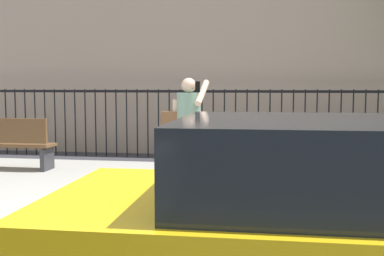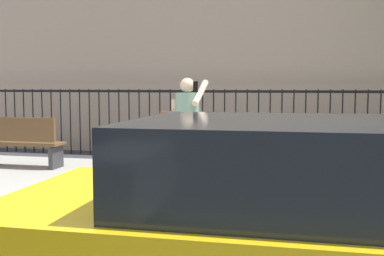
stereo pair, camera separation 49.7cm
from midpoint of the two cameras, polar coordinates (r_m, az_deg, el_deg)
ground_plane at (r=5.20m, az=-10.90°, el=-13.60°), size 60.00×60.00×0.00m
sidewalk at (r=7.17m, az=-3.73°, el=-7.65°), size 28.00×4.40×0.15m
iron_fence at (r=10.61m, az=1.98°, el=1.69°), size 12.03×0.04×1.60m
taxi_yellow at (r=3.24m, az=18.88°, el=-12.43°), size 4.22×1.90×1.45m
pedestrian_on_phone at (r=6.63m, az=1.35°, el=0.27°), size 0.69×0.48×1.63m
street_bench at (r=9.08m, az=-19.11°, el=-1.53°), size 1.60×0.45×0.95m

